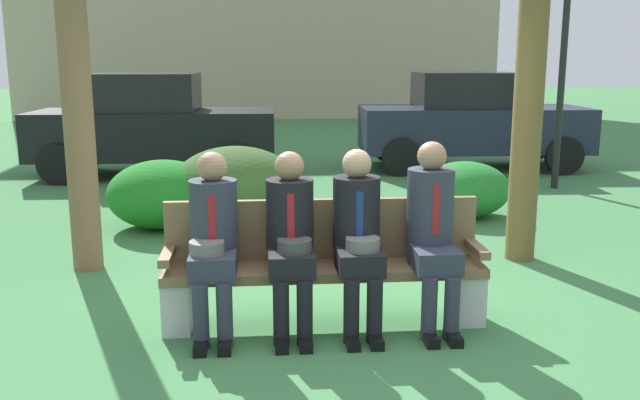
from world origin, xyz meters
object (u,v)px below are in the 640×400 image
seated_man_centerright (358,231)px  seated_man_rightmost (433,225)px  shrub_far_lawn (235,186)px  parked_car_far (471,121)px  parked_car_near (153,125)px  street_lamp (564,40)px  park_bench (324,264)px  seated_man_leftmost (213,235)px  shrub_mid_lawn (465,189)px  shrub_near_bench (163,194)px  seated_man_centerleft (291,233)px

seated_man_centerright → seated_man_rightmost: seated_man_rightmost is taller
shrub_far_lawn → seated_man_rightmost: bearing=-64.6°
parked_car_far → parked_car_near: bearing=-176.6°
parked_car_far → street_lamp: 2.49m
park_bench → seated_man_leftmost: bearing=-170.2°
shrub_mid_lawn → shrub_far_lawn: 2.80m
seated_man_leftmost → seated_man_centerright: bearing=0.0°
seated_man_rightmost → parked_car_near: bearing=113.7°
park_bench → parked_car_near: size_ratio=0.59×
seated_man_rightmost → shrub_far_lawn: 3.57m
shrub_mid_lawn → shrub_far_lawn: shrub_far_lawn is taller
shrub_near_bench → parked_car_far: parked_car_far is taller
shrub_far_lawn → parked_car_far: size_ratio=0.37×
shrub_near_bench → park_bench: bearing=-62.3°
street_lamp → shrub_near_bench: bearing=-160.1°
shrub_mid_lawn → park_bench: bearing=-122.0°
seated_man_centerleft → shrub_near_bench: 3.44m
shrub_far_lawn → parked_car_near: size_ratio=0.38×
seated_man_centerright → shrub_near_bench: bearing=119.9°
seated_man_leftmost → parked_car_near: parked_car_near is taller
seated_man_leftmost → shrub_mid_lawn: size_ratio=1.17×
parked_car_far → shrub_near_bench: bearing=-140.5°
parked_car_near → street_lamp: bearing=-14.9°
seated_man_leftmost → shrub_near_bench: seated_man_leftmost is taller
seated_man_centerleft → seated_man_centerright: (0.48, 0.00, 0.01)m
seated_man_centerleft → seated_man_leftmost: bearing=180.0°
park_bench → shrub_mid_lawn: park_bench is taller
seated_man_centerleft → street_lamp: size_ratio=0.36×
seated_man_centerleft → shrub_far_lawn: (-0.51, 3.22, -0.25)m
parked_car_far → street_lamp: street_lamp is taller
seated_man_leftmost → parked_car_far: size_ratio=0.32×
seated_man_leftmost → seated_man_centerright: (1.02, 0.00, 0.00)m
parked_car_near → street_lamp: size_ratio=1.11×
seated_man_leftmost → seated_man_rightmost: seated_man_rightmost is taller
park_bench → seated_man_leftmost: seated_man_leftmost is taller
parked_car_far → street_lamp: size_ratio=1.12×
seated_man_centerleft → shrub_mid_lawn: seated_man_centerleft is taller
seated_man_centerright → seated_man_rightmost: (0.54, 0.01, 0.03)m
seated_man_centerright → parked_car_far: 7.73m
seated_man_leftmost → street_lamp: size_ratio=0.36×
seated_man_centerleft → shrub_near_bench: size_ratio=1.02×
shrub_far_lawn → street_lamp: street_lamp is taller
street_lamp → seated_man_centerleft: bearing=-129.2°
shrub_far_lawn → seated_man_leftmost: bearing=-90.6°
seated_man_leftmost → parked_car_far: 8.18m
shrub_mid_lawn → parked_car_near: (-4.25, 3.39, 0.50)m
seated_man_centerright → seated_man_rightmost: bearing=1.1°
seated_man_rightmost → shrub_mid_lawn: (1.27, 3.39, -0.41)m
shrub_mid_lawn → parked_car_far: size_ratio=0.28×
parked_car_far → seated_man_rightmost: bearing=-109.1°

